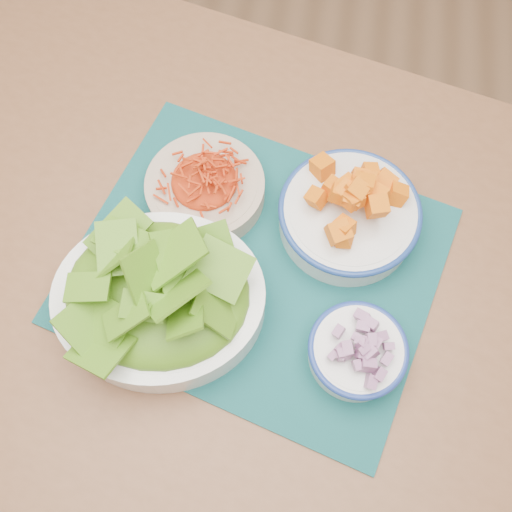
{
  "coord_description": "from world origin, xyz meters",
  "views": [
    {
      "loc": [
        -0.16,
        -0.18,
        1.54
      ],
      "look_at": [
        -0.21,
        0.13,
        0.78
      ],
      "focal_mm": 40.0,
      "sensor_mm": 36.0,
      "label": 1
    }
  ],
  "objects_px": {
    "lettuce_bowl": "(158,293)",
    "placemat": "(256,264)",
    "table": "(201,265)",
    "onion_bowl": "(357,351)",
    "carrot_bowl": "(205,185)",
    "squash_bowl": "(350,210)"
  },
  "relations": [
    {
      "from": "lettuce_bowl",
      "to": "placemat",
      "type": "bearing_deg",
      "value": 26.73
    },
    {
      "from": "table",
      "to": "onion_bowl",
      "type": "bearing_deg",
      "value": -14.96
    },
    {
      "from": "table",
      "to": "onion_bowl",
      "type": "xyz_separation_m",
      "value": [
        0.25,
        -0.14,
        0.12
      ]
    },
    {
      "from": "carrot_bowl",
      "to": "lettuce_bowl",
      "type": "distance_m",
      "value": 0.19
    },
    {
      "from": "table",
      "to": "onion_bowl",
      "type": "distance_m",
      "value": 0.31
    },
    {
      "from": "table",
      "to": "squash_bowl",
      "type": "bearing_deg",
      "value": 29.92
    },
    {
      "from": "table",
      "to": "squash_bowl",
      "type": "height_order",
      "value": "squash_bowl"
    },
    {
      "from": "squash_bowl",
      "to": "onion_bowl",
      "type": "distance_m",
      "value": 0.2
    },
    {
      "from": "carrot_bowl",
      "to": "onion_bowl",
      "type": "height_order",
      "value": "carrot_bowl"
    },
    {
      "from": "placemat",
      "to": "carrot_bowl",
      "type": "distance_m",
      "value": 0.14
    },
    {
      "from": "placemat",
      "to": "table",
      "type": "bearing_deg",
      "value": -177.73
    },
    {
      "from": "placemat",
      "to": "lettuce_bowl",
      "type": "height_order",
      "value": "lettuce_bowl"
    },
    {
      "from": "onion_bowl",
      "to": "table",
      "type": "bearing_deg",
      "value": 150.52
    },
    {
      "from": "squash_bowl",
      "to": "placemat",
      "type": "bearing_deg",
      "value": -146.63
    },
    {
      "from": "table",
      "to": "carrot_bowl",
      "type": "distance_m",
      "value": 0.15
    },
    {
      "from": "table",
      "to": "placemat",
      "type": "xyz_separation_m",
      "value": [
        0.09,
        -0.02,
        0.09
      ]
    },
    {
      "from": "lettuce_bowl",
      "to": "carrot_bowl",
      "type": "bearing_deg",
      "value": 72.9
    },
    {
      "from": "table",
      "to": "placemat",
      "type": "bearing_deg",
      "value": 1.2
    },
    {
      "from": "placemat",
      "to": "carrot_bowl",
      "type": "xyz_separation_m",
      "value": [
        -0.09,
        0.1,
        0.04
      ]
    },
    {
      "from": "table",
      "to": "placemat",
      "type": "relative_size",
      "value": 2.9
    },
    {
      "from": "squash_bowl",
      "to": "carrot_bowl",
      "type": "bearing_deg",
      "value": 174.92
    },
    {
      "from": "placemat",
      "to": "carrot_bowl",
      "type": "height_order",
      "value": "carrot_bowl"
    }
  ]
}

